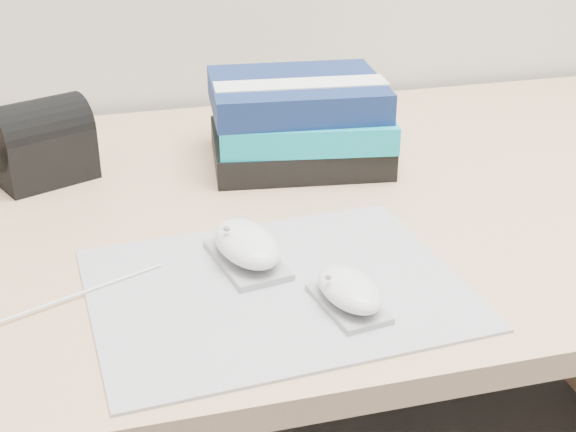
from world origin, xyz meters
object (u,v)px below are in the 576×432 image
object	(u,v)px
desk	(285,320)
pouch	(42,142)
mouse_front	(349,292)
book_stack	(299,121)
mouse_rear	(247,246)

from	to	relation	value
desk	pouch	world-z (taller)	pouch
mouse_front	book_stack	bearing A→B (deg)	81.46
mouse_front	mouse_rear	bearing A→B (deg)	124.88
book_stack	desk	bearing A→B (deg)	-122.82
mouse_rear	pouch	size ratio (longest dim) A/B	0.84
desk	mouse_front	xyz separation A→B (m)	(-0.02, -0.34, 0.25)
mouse_rear	pouch	bearing A→B (deg)	125.21
mouse_rear	mouse_front	bearing A→B (deg)	-55.12
desk	mouse_rear	xyz separation A→B (m)	(-0.10, -0.23, 0.26)
book_stack	pouch	xyz separation A→B (m)	(-0.35, 0.02, -0.00)
desk	mouse_rear	distance (m)	0.36
mouse_front	book_stack	xyz separation A→B (m)	(0.06, 0.40, 0.04)
book_stack	pouch	distance (m)	0.36
mouse_rear	desk	bearing A→B (deg)	65.84
desk	mouse_rear	world-z (taller)	mouse_rear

